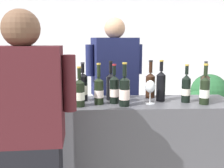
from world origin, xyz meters
TOP-DOWN VIEW (x-y plane):
  - wall_back at (0.00, 2.60)m, footprint 8.00×0.10m
  - counter at (0.00, 0.00)m, footprint 1.84×0.50m
  - wine_bottle_0 at (-0.10, 0.08)m, footprint 0.07×0.07m
  - wine_bottle_1 at (-0.35, -0.14)m, footprint 0.08×0.08m
  - wine_bottle_2 at (0.51, -0.04)m, footprint 0.07×0.07m
  - wine_bottle_3 at (-0.20, -0.07)m, footprint 0.08×0.08m
  - wine_bottle_4 at (0.72, 0.09)m, footprint 0.08×0.08m
  - wine_bottle_5 at (0.32, 0.02)m, footprint 0.07×0.07m
  - wine_bottle_6 at (-0.33, 0.05)m, footprint 0.08×0.08m
  - wine_bottle_7 at (-0.00, -0.14)m, footprint 0.08×0.08m
  - wine_bottle_8 at (0.26, 0.15)m, footprint 0.08×0.08m
  - wine_bottle_9 at (-0.07, -0.04)m, footprint 0.08×0.08m
  - wine_bottle_10 at (0.64, -0.11)m, footprint 0.08×0.08m
  - wine_bottle_11 at (0.68, -0.01)m, footprint 0.07×0.07m
  - wine_glass at (0.21, -0.07)m, footprint 0.08×0.08m
  - ice_bucket at (-0.57, 0.03)m, footprint 0.20×0.20m
  - person_server at (-0.04, 0.55)m, footprint 0.58×0.35m
  - person_guest at (-0.63, -0.62)m, footprint 0.60×0.26m
  - potted_shrub at (1.10, 0.96)m, footprint 0.53×0.52m

SIDE VIEW (x-z plane):
  - counter at x=0.00m, z-range 0.00..0.98m
  - potted_shrub at x=1.10m, z-range 0.12..1.20m
  - person_guest at x=-0.63m, z-range -0.02..1.64m
  - person_server at x=-0.04m, z-range -0.02..1.69m
  - ice_bucket at x=-0.57m, z-range 0.98..1.19m
  - wine_bottle_1 at x=-0.35m, z-range 0.94..1.25m
  - wine_bottle_3 at x=-0.20m, z-range 0.93..1.26m
  - wine_bottle_4 at x=0.72m, z-range 0.93..1.26m
  - wine_bottle_11 at x=0.68m, z-range 0.94..1.26m
  - wine_bottle_9 at x=-0.07m, z-range 0.94..1.26m
  - wine_bottle_10 at x=0.64m, z-range 0.94..1.26m
  - wine_bottle_2 at x=0.51m, z-range 0.94..1.26m
  - wine_bottle_7 at x=0.00m, z-range 0.93..1.27m
  - wine_bottle_6 at x=-0.33m, z-range 0.94..1.26m
  - wine_bottle_8 at x=0.26m, z-range 0.94..1.27m
  - wine_bottle_0 at x=-0.10m, z-range 0.94..1.27m
  - wine_glass at x=0.21m, z-range 1.02..1.21m
  - wine_bottle_5 at x=0.32m, z-range 0.95..1.29m
  - wall_back at x=0.00m, z-range 0.00..2.80m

